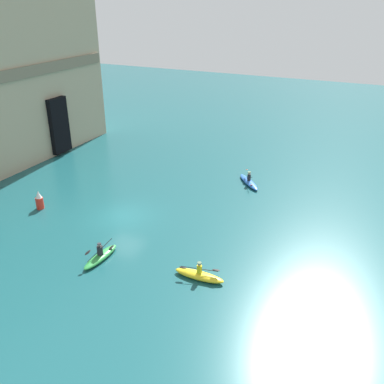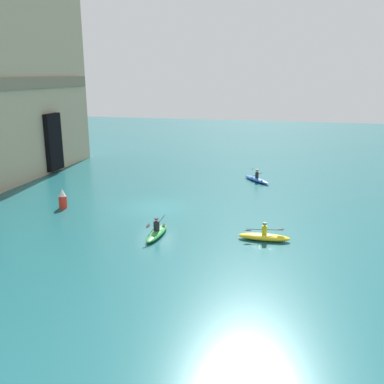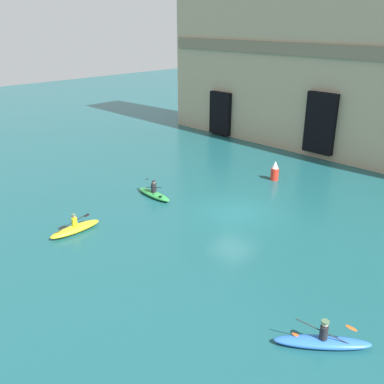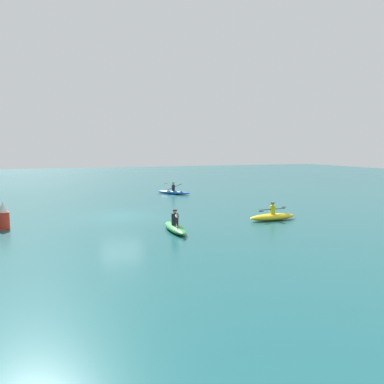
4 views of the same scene
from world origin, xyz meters
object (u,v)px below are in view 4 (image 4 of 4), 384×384
kayak_green (175,227)px  marker_buoy (3,216)px  kayak_blue (173,192)px  kayak_yellow (272,216)px

kayak_green → marker_buoy: marker_buoy is taller
kayak_blue → kayak_green: (-14.58, 4.50, 0.02)m
kayak_yellow → kayak_green: (-0.80, 6.18, -0.00)m
kayak_yellow → kayak_green: bearing=6.5°
kayak_blue → kayak_yellow: kayak_blue is taller
kayak_blue → kayak_yellow: bearing=-34.2°
kayak_blue → kayak_yellow: 13.88m
kayak_yellow → kayak_green: size_ratio=0.98×
kayak_yellow → marker_buoy: size_ratio=2.09×
kayak_blue → kayak_green: size_ratio=1.00×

